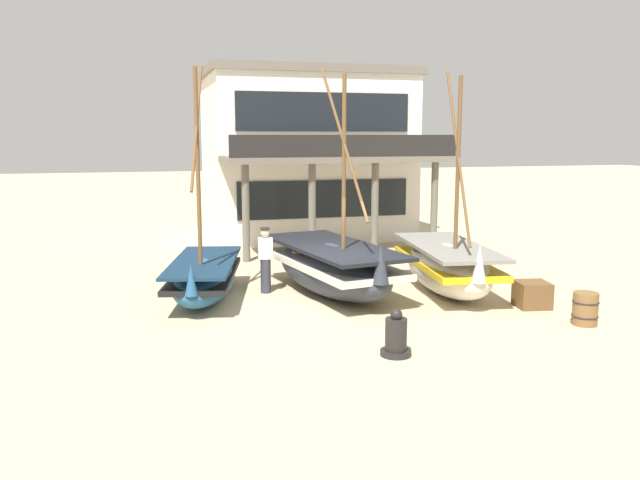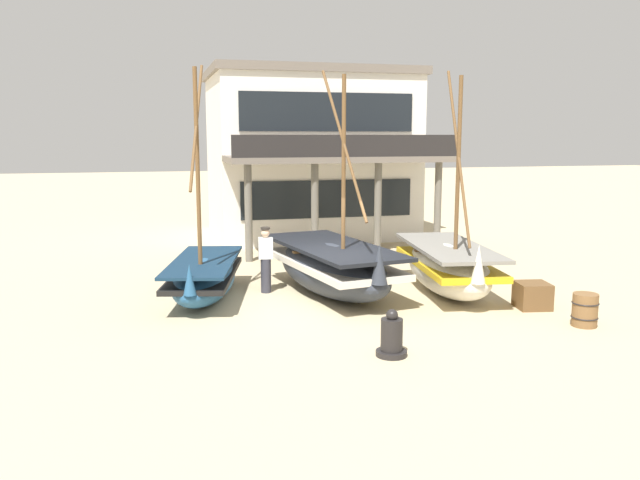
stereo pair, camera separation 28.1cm
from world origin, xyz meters
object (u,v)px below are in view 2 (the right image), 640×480
(fishing_boat_near_left, at_px, (204,277))
(harbor_building_main, at_px, (309,154))
(fishing_boat_centre_large, at_px, (448,266))
(cargo_crate, at_px, (532,295))
(capstan_winch, at_px, (392,338))
(fishing_boat_far_right, at_px, (332,267))
(fisherman_by_hull, at_px, (266,260))
(wooden_barrel, at_px, (585,310))

(fishing_boat_near_left, bearing_deg, harbor_building_main, 62.29)
(fishing_boat_centre_large, bearing_deg, cargo_crate, -56.19)
(capstan_winch, relative_size, harbor_building_main, 0.10)
(fishing_boat_far_right, relative_size, capstan_winch, 6.36)
(fisherman_by_hull, relative_size, cargo_crate, 2.33)
(fishing_boat_far_right, xyz_separation_m, fisherman_by_hull, (-1.59, 0.60, 0.13))
(fishing_boat_centre_large, height_order, capstan_winch, fishing_boat_centre_large)
(fishing_boat_centre_large, height_order, harbor_building_main, harbor_building_main)
(fisherman_by_hull, bearing_deg, harbor_building_main, 69.69)
(fishing_boat_near_left, bearing_deg, wooden_barrel, -30.23)
(fishing_boat_centre_large, height_order, fisherman_by_hull, fishing_boat_centre_large)
(fishing_boat_centre_large, relative_size, harbor_building_main, 0.65)
(fishing_boat_far_right, height_order, fisherman_by_hull, fishing_boat_far_right)
(capstan_winch, distance_m, harbor_building_main, 15.09)
(wooden_barrel, height_order, cargo_crate, wooden_barrel)
(fishing_boat_near_left, relative_size, cargo_crate, 7.81)
(fishing_boat_near_left, bearing_deg, fishing_boat_far_right, -6.45)
(capstan_winch, bearing_deg, fisherman_by_hull, 104.30)
(cargo_crate, bearing_deg, harbor_building_main, 100.36)
(cargo_crate, xyz_separation_m, harbor_building_main, (-2.27, 12.40, 2.95))
(harbor_building_main, bearing_deg, capstan_winch, -98.10)
(fishing_boat_near_left, distance_m, harbor_building_main, 11.13)
(fishing_boat_centre_large, relative_size, wooden_barrel, 7.94)
(fishing_boat_centre_large, distance_m, cargo_crate, 2.28)
(wooden_barrel, relative_size, cargo_crate, 0.97)
(wooden_barrel, bearing_deg, fishing_boat_centre_large, 113.64)
(fisherman_by_hull, distance_m, harbor_building_main, 10.22)
(harbor_building_main, bearing_deg, fishing_boat_near_left, -117.71)
(fisherman_by_hull, bearing_deg, fishing_boat_near_left, -171.13)
(fishing_boat_near_left, xyz_separation_m, harbor_building_main, (5.02, 9.56, 2.70))
(cargo_crate, bearing_deg, fisherman_by_hull, 151.61)
(fishing_boat_centre_large, distance_m, fisherman_by_hull, 4.63)
(capstan_winch, xyz_separation_m, wooden_barrel, (4.60, 0.71, 0.01))
(cargo_crate, bearing_deg, capstan_winch, -152.61)
(fishing_boat_far_right, xyz_separation_m, wooden_barrel, (4.37, -4.03, -0.35))
(fishing_boat_centre_large, xyz_separation_m, capstan_winch, (-3.10, -4.12, -0.34))
(fishing_boat_far_right, relative_size, harbor_building_main, 0.65)
(fishing_boat_near_left, distance_m, fishing_boat_centre_large, 6.12)
(capstan_winch, bearing_deg, wooden_barrel, 8.74)
(fishing_boat_far_right, height_order, harbor_building_main, harbor_building_main)
(capstan_winch, bearing_deg, fishing_boat_centre_large, 53.02)
(fishing_boat_far_right, relative_size, fisherman_by_hull, 3.30)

